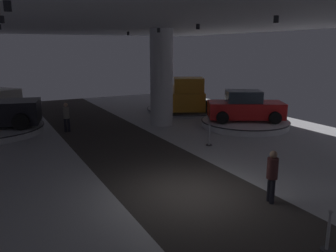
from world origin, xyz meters
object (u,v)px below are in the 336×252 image
Objects in this scene: display_platform_mid_right at (245,123)px; display_platform_far_right at (186,109)px; display_car_mid_right at (245,107)px; visitor_walking_far at (272,173)px; column_right at (162,78)px; pickup_truck_far_right at (187,96)px; visitor_walking_near at (66,115)px.

display_platform_far_right is (-0.39, 5.87, -0.08)m from display_platform_mid_right.
display_platform_far_right is at bearing 93.78° from display_platform_mid_right.
visitor_walking_far is at bearing -125.91° from display_car_mid_right.
display_car_mid_right is 10.03m from visitor_walking_far.
column_right reaches higher than display_car_mid_right.
display_platform_far_right is 3.57× the size of visitor_walking_far.
display_platform_mid_right is 5.88m from display_platform_far_right.
pickup_truck_far_right reaches higher than display_car_mid_right.
display_platform_mid_right is 10.06m from visitor_walking_far.
pickup_truck_far_right is 14.71m from visitor_walking_far.
display_platform_mid_right is 9.98m from visitor_walking_near.
display_platform_far_right is 1.00× the size of pickup_truck_far_right.
display_platform_mid_right is 0.94m from display_car_mid_right.
display_car_mid_right is at bearing -86.47° from display_platform_far_right.
display_platform_far_right is at bearing 40.90° from column_right.
column_right is 1.10× the size of display_platform_mid_right.
display_platform_mid_right is at bearing -86.22° from display_platform_far_right.
display_car_mid_right is 5.95m from display_platform_far_right.
display_platform_mid_right is 3.15× the size of visitor_walking_far.
visitor_walking_near reaches higher than display_platform_far_right.
display_platform_far_right is (3.59, 3.11, -2.62)m from column_right.
pickup_truck_far_right is at bearing 95.48° from display_platform_mid_right.
display_car_mid_right is at bearing 54.09° from visitor_walking_far.
display_platform_far_right is at bearing 14.72° from visitor_walking_near.
column_right is 4.72m from pickup_truck_far_right.
visitor_walking_far reaches higher than display_platform_far_right.
display_platform_mid_right is at bearing -34.80° from column_right.
display_car_mid_right is at bearing -20.69° from visitor_walking_near.
visitor_walking_near is at bearing 106.33° from visitor_walking_far.
column_right is 1.21× the size of display_car_mid_right.
visitor_walking_near is 12.12m from visitor_walking_far.
display_platform_far_right is 1.08m from pickup_truck_far_right.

